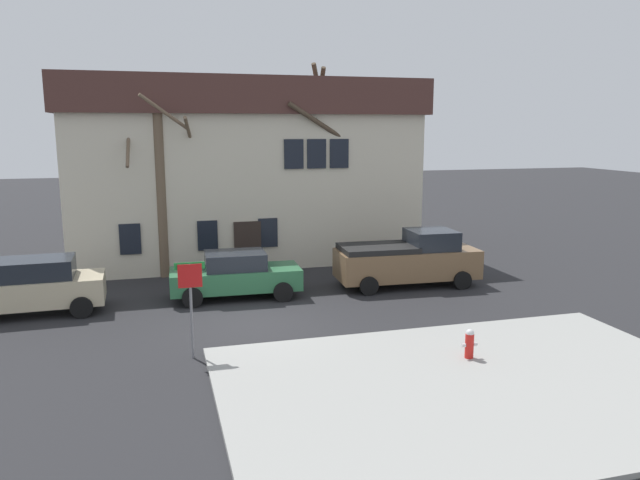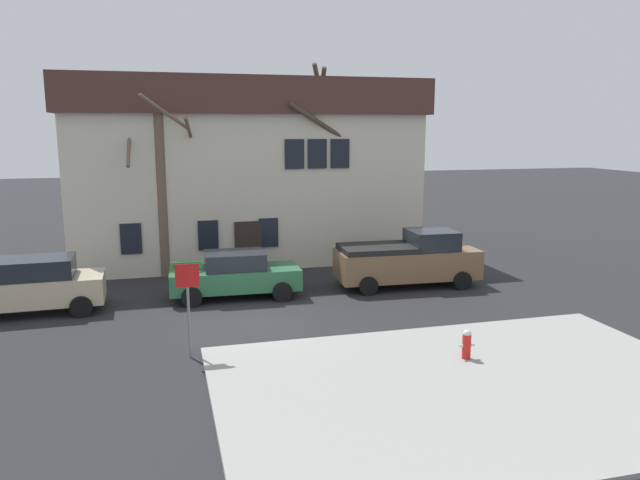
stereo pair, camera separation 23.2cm
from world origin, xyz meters
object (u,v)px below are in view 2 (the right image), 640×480
fire_hydrant (467,344)px  bicycle_leaning (92,267)px  tree_bare_near (162,177)px  car_green_sedan (235,275)px  street_sign_pole (188,291)px  building_main (244,168)px  pickup_truck_brown (408,259)px  tree_bare_mid (307,165)px  car_beige_wagon (33,285)px

fire_hydrant → bicycle_leaning: (-10.07, 12.05, -0.14)m
tree_bare_near → fire_hydrant: bearing=-57.4°
car_green_sedan → fire_hydrant: 8.94m
fire_hydrant → street_sign_pole: bearing=162.3°
building_main → pickup_truck_brown: (5.09, -7.37, -3.01)m
bicycle_leaning → building_main: bearing=22.8°
fire_hydrant → tree_bare_mid: bearing=95.3°
street_sign_pole → pickup_truck_brown: bearing=32.5°
fire_hydrant → bicycle_leaning: bearing=129.9°
building_main → tree_bare_mid: tree_bare_mid is taller
building_main → tree_bare_near: bearing=-136.0°
tree_bare_near → tree_bare_mid: 6.14m
car_green_sedan → fire_hydrant: bearing=-56.8°
pickup_truck_brown → bicycle_leaning: (-11.65, 4.62, -0.64)m
tree_bare_near → pickup_truck_brown: bearing=-23.4°
tree_bare_mid → pickup_truck_brown: (2.72, -4.80, -3.26)m
fire_hydrant → street_sign_pole: 7.16m
tree_bare_mid → car_green_sedan: bearing=-128.2°
building_main → fire_hydrant: (3.51, -14.81, -3.50)m
car_beige_wagon → pickup_truck_brown: pickup_truck_brown is taller
building_main → pickup_truck_brown: bearing=-55.4°
tree_bare_near → building_main: bearing=44.0°
pickup_truck_brown → street_sign_pole: street_sign_pole is taller
tree_bare_near → fire_hydrant: 13.80m
bicycle_leaning → street_sign_pole: bearing=-71.3°
building_main → tree_bare_near: size_ratio=1.94×
car_green_sedan → bicycle_leaning: size_ratio=2.67×
tree_bare_near → fire_hydrant: tree_bare_near is taller
building_main → fire_hydrant: building_main is taller
car_green_sedan → street_sign_pole: 5.72m
tree_bare_near → fire_hydrant: (7.20, -11.25, -3.47)m
street_sign_pole → bicycle_leaning: (-3.36, 9.91, -1.41)m
car_beige_wagon → bicycle_leaning: bearing=75.0°
building_main → car_beige_wagon: bearing=-136.3°
tree_bare_mid → car_beige_wagon: tree_bare_mid is taller
car_green_sedan → pickup_truck_brown: bearing=-0.4°
tree_bare_near → car_green_sedan: tree_bare_near is taller
pickup_truck_brown → bicycle_leaning: bearing=158.4°
car_beige_wagon → car_green_sedan: bearing=1.4°
car_beige_wagon → tree_bare_mid: bearing=25.7°
tree_bare_near → car_green_sedan: (2.31, -3.77, -3.17)m
tree_bare_mid → bicycle_leaning: tree_bare_mid is taller
car_beige_wagon → pickup_truck_brown: (12.91, 0.11, 0.08)m
tree_bare_near → car_beige_wagon: bearing=-136.5°
tree_bare_near → pickup_truck_brown: 10.03m
fire_hydrant → bicycle_leaning: size_ratio=0.45×
car_green_sedan → bicycle_leaning: (-5.18, 4.57, -0.45)m
tree_bare_mid → car_beige_wagon: size_ratio=1.97×
fire_hydrant → street_sign_pole: street_sign_pole is taller
tree_bare_mid → car_beige_wagon: bearing=-154.3°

